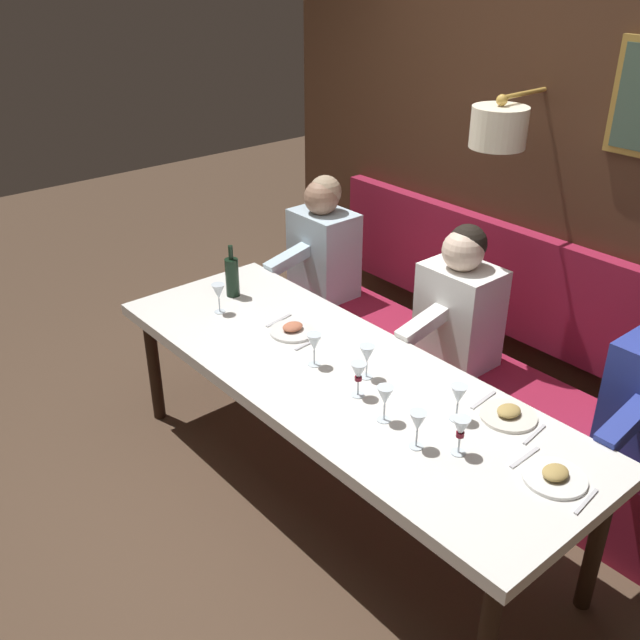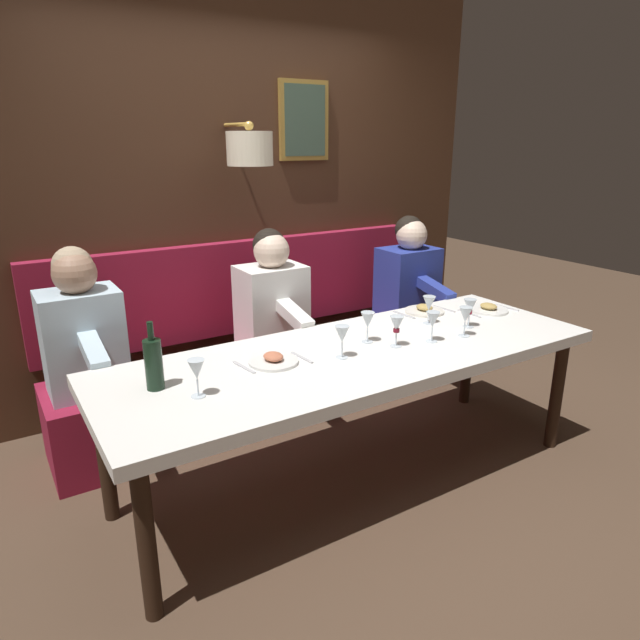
{
  "view_description": "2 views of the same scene",
  "coord_description": "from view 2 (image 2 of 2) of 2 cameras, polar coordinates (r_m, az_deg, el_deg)",
  "views": [
    {
      "loc": [
        -1.9,
        -2.11,
        2.52
      ],
      "look_at": [
        0.05,
        0.19,
        0.92
      ],
      "focal_mm": 40.41,
      "sensor_mm": 36.0,
      "label": 1
    },
    {
      "loc": [
        -2.14,
        1.56,
        1.76
      ],
      "look_at": [
        0.05,
        0.19,
        0.92
      ],
      "focal_mm": 31.49,
      "sensor_mm": 36.0,
      "label": 2
    }
  ],
  "objects": [
    {
      "name": "diner_middle",
      "position": [
        3.19,
        -23.08,
        -0.69
      ],
      "size": [
        0.6,
        0.4,
        0.79
      ],
      "color": "silver",
      "rests_on": "banquette_bench"
    },
    {
      "name": "wine_glass_1",
      "position": [
        2.87,
        7.79,
        -0.53
      ],
      "size": [
        0.07,
        0.07,
        0.16
      ],
      "color": "silver",
      "rests_on": "dining_table"
    },
    {
      "name": "wine_glass_3",
      "position": [
        2.7,
        2.26,
        -1.55
      ],
      "size": [
        0.07,
        0.07,
        0.16
      ],
      "color": "silver",
      "rests_on": "dining_table"
    },
    {
      "name": "dining_table",
      "position": [
        2.86,
        3.73,
        -4.27
      ],
      "size": [
        0.9,
        2.59,
        0.74
      ],
      "color": "silver",
      "rests_on": "ground_plane"
    },
    {
      "name": "ground_plane",
      "position": [
        3.18,
        3.47,
        -15.65
      ],
      "size": [
        12.0,
        12.0,
        0.0
      ],
      "primitive_type": "plane",
      "color": "#4C3828"
    },
    {
      "name": "wine_glass_7",
      "position": [
        3.1,
        14.57,
        0.45
      ],
      "size": [
        0.07,
        0.07,
        0.16
      ],
      "color": "silver",
      "rests_on": "dining_table"
    },
    {
      "name": "diner_nearest",
      "position": [
        4.13,
        8.98,
        4.55
      ],
      "size": [
        0.6,
        0.4,
        0.79
      ],
      "color": "#283893",
      "rests_on": "banquette_bench"
    },
    {
      "name": "place_setting_0",
      "position": [
        2.68,
        -4.76,
        -4.08
      ],
      "size": [
        0.24,
        0.33,
        0.05
      ],
      "color": "silver",
      "rests_on": "dining_table"
    },
    {
      "name": "place_setting_1",
      "position": [
        3.62,
        16.75,
        1.08
      ],
      "size": [
        0.24,
        0.32,
        0.05
      ],
      "color": "white",
      "rests_on": "dining_table"
    },
    {
      "name": "wine_bottle",
      "position": [
        2.47,
        -16.55,
        -4.23
      ],
      "size": [
        0.08,
        0.08,
        0.3
      ],
      "color": "black",
      "rests_on": "dining_table"
    },
    {
      "name": "diner_near",
      "position": [
        3.52,
        -4.92,
        2.36
      ],
      "size": [
        0.6,
        0.4,
        0.79
      ],
      "color": "white",
      "rests_on": "banquette_bench"
    },
    {
      "name": "wine_glass_5",
      "position": [
        2.92,
        4.87,
        -0.09
      ],
      "size": [
        0.07,
        0.07,
        0.16
      ],
      "color": "silver",
      "rests_on": "dining_table"
    },
    {
      "name": "back_wall_panel",
      "position": [
        3.95,
        -8.77,
        12.07
      ],
      "size": [
        0.59,
        3.99,
        2.9
      ],
      "color": "#422819",
      "rests_on": "ground_plane"
    },
    {
      "name": "place_setting_2",
      "position": [
        3.5,
        10.56,
        1.0
      ],
      "size": [
        0.24,
        0.32,
        0.05
      ],
      "color": "silver",
      "rests_on": "dining_table"
    },
    {
      "name": "banquette_bench",
      "position": [
        3.74,
        -4.43,
        -6.31
      ],
      "size": [
        0.52,
        2.79,
        0.45
      ],
      "primitive_type": "cube",
      "color": "maroon",
      "rests_on": "ground_plane"
    },
    {
      "name": "wine_glass_4",
      "position": [
        3.25,
        14.97,
        1.24
      ],
      "size": [
        0.07,
        0.07,
        0.16
      ],
      "color": "silver",
      "rests_on": "dining_table"
    },
    {
      "name": "wine_glass_6",
      "position": [
        2.35,
        -12.44,
        -5.03
      ],
      "size": [
        0.07,
        0.07,
        0.16
      ],
      "color": "silver",
      "rests_on": "dining_table"
    },
    {
      "name": "wine_glass_0",
      "position": [
        3.26,
        11.02,
        1.58
      ],
      "size": [
        0.07,
        0.07,
        0.16
      ],
      "color": "silver",
      "rests_on": "dining_table"
    },
    {
      "name": "wine_glass_2",
      "position": [
        2.97,
        11.39,
        -0.05
      ],
      "size": [
        0.07,
        0.07,
        0.16
      ],
      "color": "silver",
      "rests_on": "dining_table"
    }
  ]
}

